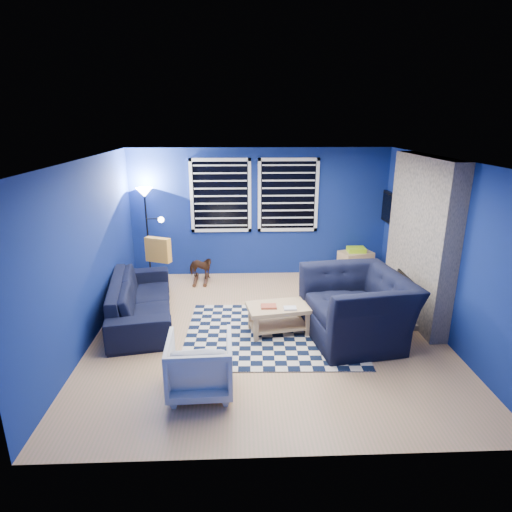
{
  "coord_description": "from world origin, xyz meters",
  "views": [
    {
      "loc": [
        -0.4,
        -5.71,
        3.01
      ],
      "look_at": [
        -0.16,
        0.3,
        1.07
      ],
      "focal_mm": 30.0,
      "sensor_mm": 36.0,
      "label": 1
    }
  ],
  "objects_px": {
    "tv": "(392,210)",
    "rocking_horse": "(200,267)",
    "armchair_bent": "(200,365)",
    "cabinet": "(355,263)",
    "sofa": "(141,299)",
    "floor_lamp": "(146,205)",
    "coffee_table": "(279,313)",
    "armchair_big": "(357,307)"
  },
  "relations": [
    {
      "from": "tv",
      "to": "rocking_horse",
      "type": "xyz_separation_m",
      "value": [
        -3.6,
        0.07,
        -1.11
      ]
    },
    {
      "from": "rocking_horse",
      "to": "armchair_bent",
      "type": "bearing_deg",
      "value": -153.13
    },
    {
      "from": "tv",
      "to": "cabinet",
      "type": "distance_m",
      "value": 1.28
    },
    {
      "from": "tv",
      "to": "sofa",
      "type": "bearing_deg",
      "value": -161.05
    },
    {
      "from": "cabinet",
      "to": "floor_lamp",
      "type": "bearing_deg",
      "value": 161.49
    },
    {
      "from": "tv",
      "to": "sofa",
      "type": "height_order",
      "value": "tv"
    },
    {
      "from": "armchair_bent",
      "to": "coffee_table",
      "type": "distance_m",
      "value": 1.71
    },
    {
      "from": "tv",
      "to": "armchair_big",
      "type": "distance_m",
      "value": 2.71
    },
    {
      "from": "armchair_bent",
      "to": "cabinet",
      "type": "height_order",
      "value": "armchair_bent"
    },
    {
      "from": "armchair_big",
      "to": "rocking_horse",
      "type": "relative_size",
      "value": 2.82
    },
    {
      "from": "armchair_big",
      "to": "rocking_horse",
      "type": "bearing_deg",
      "value": -143.44
    },
    {
      "from": "tv",
      "to": "cabinet",
      "type": "xyz_separation_m",
      "value": [
        -0.55,
        0.25,
        -1.13
      ]
    },
    {
      "from": "armchair_big",
      "to": "cabinet",
      "type": "height_order",
      "value": "armchair_big"
    },
    {
      "from": "cabinet",
      "to": "coffee_table",
      "type": "bearing_deg",
      "value": -145.54
    },
    {
      "from": "cabinet",
      "to": "armchair_bent",
      "type": "bearing_deg",
      "value": -145.42
    },
    {
      "from": "tv",
      "to": "sofa",
      "type": "relative_size",
      "value": 0.44
    },
    {
      "from": "sofa",
      "to": "cabinet",
      "type": "height_order",
      "value": "sofa"
    },
    {
      "from": "tv",
      "to": "floor_lamp",
      "type": "bearing_deg",
      "value": 176.91
    },
    {
      "from": "sofa",
      "to": "armchair_big",
      "type": "distance_m",
      "value": 3.28
    },
    {
      "from": "cabinet",
      "to": "floor_lamp",
      "type": "height_order",
      "value": "floor_lamp"
    },
    {
      "from": "armchair_big",
      "to": "armchair_bent",
      "type": "relative_size",
      "value": 1.95
    },
    {
      "from": "coffee_table",
      "to": "cabinet",
      "type": "xyz_separation_m",
      "value": [
        1.74,
        2.31,
        -0.05
      ]
    },
    {
      "from": "armchair_bent",
      "to": "rocking_horse",
      "type": "height_order",
      "value": "armchair_bent"
    },
    {
      "from": "coffee_table",
      "to": "sofa",
      "type": "bearing_deg",
      "value": 165.2
    },
    {
      "from": "rocking_horse",
      "to": "cabinet",
      "type": "bearing_deg",
      "value": -64.51
    },
    {
      "from": "armchair_big",
      "to": "floor_lamp",
      "type": "xyz_separation_m",
      "value": [
        -3.37,
        2.49,
        0.99
      ]
    },
    {
      "from": "tv",
      "to": "coffee_table",
      "type": "relative_size",
      "value": 1.03
    },
    {
      "from": "sofa",
      "to": "coffee_table",
      "type": "height_order",
      "value": "sofa"
    },
    {
      "from": "rocking_horse",
      "to": "armchair_big",
      "type": "bearing_deg",
      "value": -111.86
    },
    {
      "from": "armchair_bent",
      "to": "coffee_table",
      "type": "height_order",
      "value": "armchair_bent"
    },
    {
      "from": "armchair_big",
      "to": "floor_lamp",
      "type": "distance_m",
      "value": 4.31
    },
    {
      "from": "coffee_table",
      "to": "floor_lamp",
      "type": "relative_size",
      "value": 0.54
    },
    {
      "from": "sofa",
      "to": "rocking_horse",
      "type": "xyz_separation_m",
      "value": [
        0.79,
        1.58,
        -0.04
      ]
    },
    {
      "from": "sofa",
      "to": "rocking_horse",
      "type": "bearing_deg",
      "value": -36.59
    },
    {
      "from": "tv",
      "to": "armchair_big",
      "type": "height_order",
      "value": "tv"
    },
    {
      "from": "tv",
      "to": "armchair_bent",
      "type": "bearing_deg",
      "value": -133.94
    },
    {
      "from": "cabinet",
      "to": "floor_lamp",
      "type": "distance_m",
      "value": 4.2
    },
    {
      "from": "tv",
      "to": "armchair_big",
      "type": "bearing_deg",
      "value": -118.15
    },
    {
      "from": "sofa",
      "to": "coffee_table",
      "type": "xyz_separation_m",
      "value": [
        2.1,
        -0.55,
        -0.02
      ]
    },
    {
      "from": "armchair_big",
      "to": "rocking_horse",
      "type": "xyz_separation_m",
      "value": [
        -2.4,
        2.32,
        -0.19
      ]
    },
    {
      "from": "rocking_horse",
      "to": "floor_lamp",
      "type": "xyz_separation_m",
      "value": [
        -0.97,
        0.18,
        1.18
      ]
    },
    {
      "from": "rocking_horse",
      "to": "coffee_table",
      "type": "bearing_deg",
      "value": -126.25
    }
  ]
}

